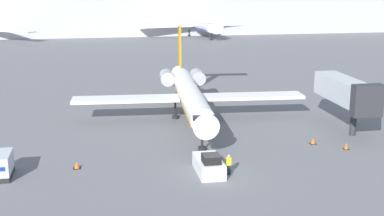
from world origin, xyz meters
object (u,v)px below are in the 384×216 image
(traffic_cone_right, at_px, (313,141))
(airplane_parked_far_right, at_px, (198,23))
(traffic_cone_left, at_px, (77,165))
(traffic_cone_mid, at_px, (346,146))
(luggage_cart, at_px, (1,165))
(pushback_tug, at_px, (209,165))
(worker_near_tug, at_px, (229,164))
(airplane_main, at_px, (189,92))
(jet_bridge, at_px, (346,92))

(traffic_cone_right, bearing_deg, airplane_parked_far_right, 85.73)
(traffic_cone_right, xyz_separation_m, airplane_parked_far_right, (7.77, 104.12, 3.59))
(traffic_cone_left, bearing_deg, traffic_cone_mid, 1.75)
(luggage_cart, height_order, airplane_parked_far_right, airplane_parked_far_right)
(pushback_tug, distance_m, traffic_cone_left, 12.02)
(luggage_cart, bearing_deg, worker_near_tug, -8.54)
(airplane_main, distance_m, traffic_cone_left, 20.44)
(traffic_cone_right, bearing_deg, luggage_cart, -172.24)
(luggage_cart, bearing_deg, traffic_cone_mid, 3.24)
(jet_bridge, bearing_deg, pushback_tug, -149.34)
(traffic_cone_left, xyz_separation_m, traffic_cone_mid, (26.58, 0.81, 0.05))
(luggage_cart, height_order, traffic_cone_left, luggage_cart)
(airplane_main, distance_m, traffic_cone_right, 16.80)
(pushback_tug, xyz_separation_m, luggage_cart, (-17.94, 2.21, 0.31))
(pushback_tug, distance_m, jet_bridge, 21.17)
(pushback_tug, height_order, luggage_cart, luggage_cart)
(luggage_cart, relative_size, worker_near_tug, 1.84)
(airplane_parked_far_right, distance_m, jet_bridge, 99.86)
(traffic_cone_right, bearing_deg, worker_near_tug, -146.79)
(pushback_tug, relative_size, traffic_cone_mid, 6.67)
(pushback_tug, height_order, traffic_cone_right, pushback_tug)
(luggage_cart, xyz_separation_m, jet_bridge, (35.87, 8.42, 3.37))
(airplane_main, height_order, luggage_cart, airplane_main)
(airplane_parked_far_right, bearing_deg, jet_bridge, -91.31)
(jet_bridge, bearing_deg, airplane_parked_far_right, 88.69)
(airplane_main, bearing_deg, traffic_cone_mid, -47.18)
(worker_near_tug, relative_size, traffic_cone_mid, 2.64)
(airplane_main, bearing_deg, worker_near_tug, -89.55)
(airplane_main, distance_m, pushback_tug, 18.95)
(luggage_cart, xyz_separation_m, traffic_cone_right, (30.37, 4.14, -0.76))
(pushback_tug, xyz_separation_m, airplane_parked_far_right, (20.21, 110.46, 3.14))
(traffic_cone_left, relative_size, traffic_cone_mid, 0.98)
(traffic_cone_left, height_order, traffic_cone_mid, traffic_cone_mid)
(luggage_cart, distance_m, traffic_cone_left, 6.52)
(airplane_main, xyz_separation_m, luggage_cart, (-19.41, -16.50, -2.30))
(pushback_tug, relative_size, traffic_cone_right, 7.02)
(traffic_cone_left, relative_size, jet_bridge, 0.06)
(airplane_main, relative_size, airplane_parked_far_right, 0.82)
(pushback_tug, bearing_deg, worker_near_tug, -24.13)
(luggage_cart, distance_m, traffic_cone_right, 30.66)
(luggage_cart, bearing_deg, airplane_main, 40.36)
(traffic_cone_right, xyz_separation_m, traffic_cone_mid, (2.60, -2.27, 0.02))
(airplane_main, xyz_separation_m, traffic_cone_right, (10.96, -12.36, -3.06))
(worker_near_tug, xyz_separation_m, airplane_parked_far_right, (18.58, 111.19, 2.93))
(traffic_cone_mid, distance_m, airplane_parked_far_right, 106.57)
(pushback_tug, distance_m, airplane_parked_far_right, 112.34)
(traffic_cone_mid, height_order, jet_bridge, jet_bridge)
(worker_near_tug, xyz_separation_m, jet_bridge, (16.31, 11.36, 3.48))
(pushback_tug, xyz_separation_m, jet_bridge, (17.93, 10.63, 3.69))
(airplane_main, bearing_deg, pushback_tug, -94.50)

